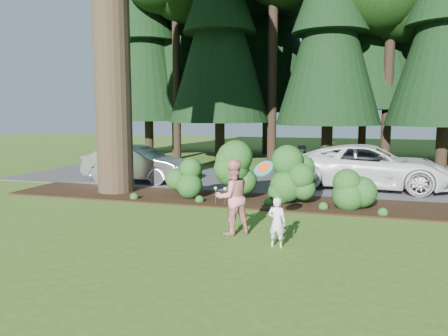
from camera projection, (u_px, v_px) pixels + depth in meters
name	position (u px, v px, depth m)	size (l,w,h in m)	color
ground	(209.00, 226.00, 10.87)	(80.00, 80.00, 0.00)	#355317
mulch_bed	(242.00, 200.00, 13.96)	(16.00, 2.50, 0.05)	black
driveway	(267.00, 181.00, 18.00)	(22.00, 6.00, 0.03)	#38383A
shrub_row	(265.00, 177.00, 13.54)	(6.53, 1.60, 1.61)	#154518
lily_cluster	(225.00, 190.00, 13.18)	(0.69, 0.09, 0.57)	#154518
car_silver_wagon	(137.00, 164.00, 17.69)	(1.53, 4.40, 1.45)	silver
car_white_suv	(370.00, 167.00, 16.05)	(2.66, 5.78, 1.61)	silver
car_dark_suv	(356.00, 163.00, 18.19)	(1.96, 4.82, 1.40)	black
child	(277.00, 222.00, 9.10)	(0.39, 0.25, 1.06)	silver
adult	(232.00, 197.00, 10.05)	(0.84, 0.66, 1.73)	red
frisbee	(264.00, 168.00, 9.38)	(0.52, 0.38, 0.42)	teal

